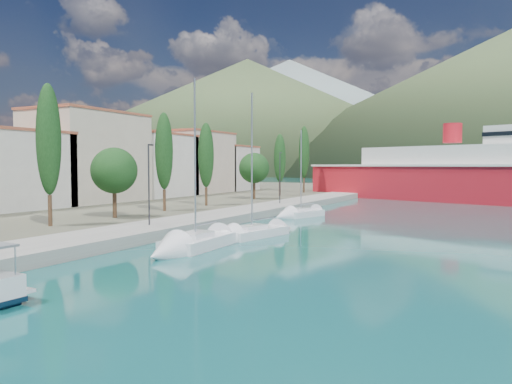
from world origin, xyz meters
The scene contains 10 objects.
ground centered at (0.00, 120.00, 0.00)m, with size 1400.00×1400.00×0.00m, color #145455.
quay centered at (-9.00, 26.00, 0.40)m, with size 5.00×88.00×0.80m, color gray.
land_strip centered at (-47.00, 36.00, 0.35)m, with size 70.00×148.00×0.70m, color #565644.
town_buildings centered at (-32.00, 36.91, 5.57)m, with size 9.20×69.20×11.30m.
tree_row centered at (-15.77, 32.27, 5.84)m, with size 4.15×64.63×11.31m.
lamp_posts centered at (-9.00, 14.38, 4.08)m, with size 0.15×48.52×6.06m.
sailboat_near centered at (-2.52, 9.05, 0.31)m, with size 2.72×8.16×11.60m.
sailboat_mid centered at (-2.02, 15.22, 0.28)m, with size 3.72×8.11×11.30m.
sailboat_far centered at (-4.21, 30.82, 0.28)m, with size 3.96×6.92×9.69m.
ferry centered at (15.84, 62.67, 3.75)m, with size 62.64×34.28×12.32m.
Camera 1 is at (14.71, -15.59, 5.23)m, focal length 35.00 mm.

